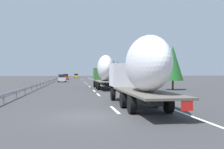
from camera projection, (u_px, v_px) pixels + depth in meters
name	position (u px, v px, depth m)	size (l,w,h in m)	color
ground_plane	(78.00, 84.00, 52.76)	(260.00, 260.00, 0.00)	#38383A
lane_stripe_0	(115.00, 110.00, 15.48)	(3.20, 0.20, 0.01)	white
lane_stripe_1	(98.00, 95.00, 26.12)	(3.20, 0.20, 0.01)	white
lane_stripe_2	(94.00, 91.00, 31.59)	(3.20, 0.20, 0.01)	white
lane_stripe_3	(90.00, 87.00, 41.18)	(3.20, 0.20, 0.01)	white
lane_stripe_4	(86.00, 84.00, 51.69)	(3.20, 0.20, 0.01)	white
lane_stripe_5	(84.00, 82.00, 61.76)	(3.20, 0.20, 0.01)	white
lane_stripe_6	(82.00, 80.00, 78.13)	(3.20, 0.20, 0.01)	white
lane_stripe_7	(81.00, 79.00, 89.30)	(3.20, 0.20, 0.01)	white
lane_stripe_8	(81.00, 78.00, 98.06)	(3.20, 0.20, 0.01)	white
lane_stripe_9	(81.00, 78.00, 98.46)	(3.20, 0.20, 0.01)	white
edge_line_right	(101.00, 82.00, 58.54)	(110.00, 0.20, 0.01)	white
truck_lead	(104.00, 71.00, 35.54)	(12.29, 2.55, 4.79)	#387038
truck_trailing	(141.00, 70.00, 16.12)	(12.48, 2.55, 4.57)	silver
car_red_compact	(66.00, 77.00, 82.93)	(4.24, 1.75, 1.93)	red
car_white_van	(62.00, 78.00, 61.19)	(4.10, 1.84, 1.91)	white
car_yellow_coupe	(76.00, 76.00, 106.60)	(4.10, 1.90, 1.89)	gold
road_sign	(109.00, 73.00, 52.96)	(0.10, 0.90, 3.37)	gray
tree_0	(118.00, 68.00, 81.42)	(2.93, 2.93, 6.25)	#472D19
tree_1	(110.00, 67.00, 77.32)	(2.74, 2.74, 6.61)	#472D19
tree_2	(114.00, 68.00, 80.31)	(3.03, 3.03, 6.49)	#472D19
tree_3	(173.00, 63.00, 33.57)	(2.82, 2.82, 6.03)	#472D19
guardrail_median	(50.00, 81.00, 54.81)	(94.00, 0.10, 0.76)	#9EA0A5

